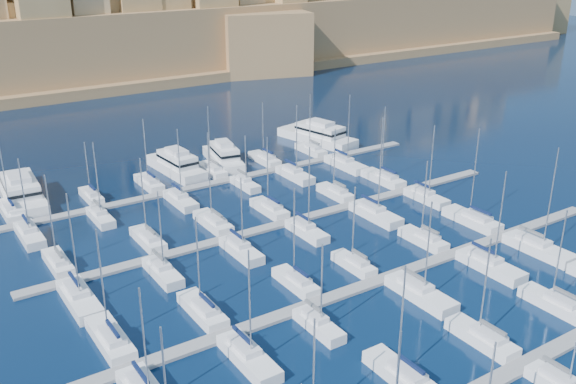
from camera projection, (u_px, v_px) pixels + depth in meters
ground at (330, 246)px, 93.63m from camera, size 600.00×600.00×0.00m
pontoon_near at (525, 365)px, 67.13m from camera, size 84.00×2.00×0.40m
pontoon_mid_near at (385, 278)px, 84.23m from camera, size 84.00×2.00×0.40m
pontoon_mid_far at (292, 221)px, 101.33m from camera, size 84.00×2.00×0.40m
pontoon_far at (226, 180)px, 118.42m from camera, size 84.00×2.00×0.40m
sailboat_2 at (401, 375)px, 64.77m from camera, size 2.70×8.99×13.23m
sailboat_3 at (482, 338)px, 70.72m from camera, size 2.61×8.69×12.97m
sailboat_4 at (555, 304)px, 77.40m from camera, size 2.64×8.79×13.10m
sailboat_12 at (110, 339)px, 70.56m from camera, size 2.86×9.52×14.10m
sailboat_13 at (203, 310)px, 76.00m from camera, size 2.67×8.89×12.93m
sailboat_14 at (296, 282)px, 82.31m from camera, size 2.39×7.95×13.80m
sailboat_15 at (354, 264)px, 86.88m from camera, size 2.23×7.42×12.07m
sailboat_16 at (424, 239)px, 94.02m from camera, size 2.48×8.27×12.98m
sailboat_17 at (472, 220)px, 100.49m from camera, size 3.01×10.03×15.74m
sailboat_19 at (248, 357)px, 67.49m from camera, size 2.81×9.38×13.88m
sailboat_20 at (318, 325)px, 73.17m from camera, size 2.26×7.55×11.43m
sailboat_21 at (420, 293)px, 79.67m from camera, size 3.04×10.15×13.58m
sailboat_22 at (490, 265)px, 86.41m from camera, size 2.98×9.93×14.69m
sailboat_23 at (538, 248)px, 91.21m from camera, size 3.16×10.53×16.21m
sailboat_24 at (58, 263)px, 87.17m from camera, size 2.47×8.23×13.60m
sailboat_25 at (148, 239)px, 93.97m from camera, size 2.58×8.59×13.42m
sailboat_26 at (213, 222)px, 99.61m from camera, size 2.69×8.98×15.39m
sailboat_27 at (270, 209)px, 104.65m from camera, size 2.56×8.55×13.04m
sailboat_28 at (335, 193)px, 111.25m from camera, size 2.43×8.09×12.33m
sailboat_29 at (383, 179)px, 117.73m from camera, size 2.85×9.51×14.42m
sailboat_30 at (79, 299)px, 78.43m from camera, size 3.06×10.21×15.12m
sailboat_31 at (162, 272)px, 84.83m from camera, size 2.56×8.53×12.68m
sailboat_32 at (241, 250)px, 90.78m from camera, size 2.63×8.78×12.11m
sailboat_33 at (307, 231)px, 96.74m from camera, size 2.53×8.44×14.44m
sailboat_34 at (375, 214)px, 102.66m from camera, size 3.03×10.10×17.06m
sailboat_35 at (426, 197)px, 109.33m from camera, size 2.60×8.67×13.79m
sailboat_36 at (11, 211)px, 103.82m from camera, size 2.76×9.18×14.21m
sailboat_37 at (91, 196)px, 109.83m from camera, size 2.28×7.59×10.56m
sailboat_38 at (149, 183)px, 115.69m from camera, size 2.60×8.66×12.81m
sailboat_39 at (212, 170)px, 122.09m from camera, size 2.57×8.58×13.33m
sailboat_40 at (265, 159)px, 128.21m from camera, size 2.62×8.73×12.46m
sailboat_41 at (311, 150)px, 133.84m from camera, size 2.53×8.42×12.70m
sailboat_42 at (29, 234)px, 95.50m from camera, size 2.77×9.24×13.12m
sailboat_43 at (100, 217)px, 101.60m from camera, size 2.38×7.95×13.48m
sailboat_44 at (180, 200)px, 108.12m from camera, size 2.69×8.97×13.55m
sailboat_45 at (245, 184)px, 115.32m from camera, size 2.25×7.48×10.14m
sailboat_46 at (295, 174)px, 119.77m from camera, size 2.81×9.37×14.40m
sailboat_47 at (345, 164)px, 125.37m from camera, size 3.08×10.28×14.93m
motor_yacht_a at (21, 191)px, 109.26m from camera, size 7.12×20.22×5.25m
motor_yacht_b at (176, 164)px, 122.12m from camera, size 5.90×16.40×5.25m
motor_yacht_c at (224, 156)px, 126.71m from camera, size 7.17×15.44×5.25m
motor_yacht_d at (318, 135)px, 140.76m from camera, size 9.72×19.83×5.25m
fortified_city at (45, 28)px, 208.77m from camera, size 460.00×108.95×59.52m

